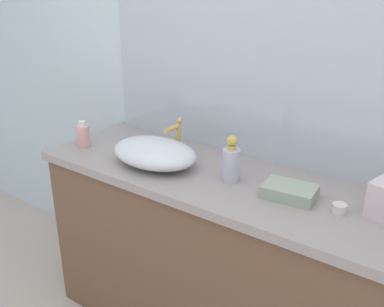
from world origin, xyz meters
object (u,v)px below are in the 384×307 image
at_px(lotion_bottle, 83,135).
at_px(folded_hand_towel, 290,191).
at_px(sink_basin, 155,153).
at_px(soap_dispenser, 231,162).
at_px(candle_jar, 339,208).

relative_size(lotion_bottle, folded_hand_towel, 0.66).
distance_m(lotion_bottle, folded_hand_towel, 1.06).
xyz_separation_m(sink_basin, soap_dispenser, (0.36, 0.06, 0.03)).
xyz_separation_m(candle_jar, folded_hand_towel, (-0.20, 0.01, 0.01)).
distance_m(soap_dispenser, candle_jar, 0.46).
relative_size(soap_dispenser, lotion_bottle, 1.53).
xyz_separation_m(soap_dispenser, candle_jar, (0.45, 0.00, -0.06)).
xyz_separation_m(lotion_bottle, folded_hand_towel, (1.05, 0.10, -0.03)).
height_order(sink_basin, candle_jar, sink_basin).
xyz_separation_m(sink_basin, folded_hand_towel, (0.62, 0.06, -0.03)).
relative_size(sink_basin, folded_hand_towel, 2.09).
bearing_deg(folded_hand_towel, soap_dispenser, -178.66).
height_order(soap_dispenser, candle_jar, soap_dispenser).
height_order(sink_basin, folded_hand_towel, sink_basin).
relative_size(sink_basin, candle_jar, 8.03).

